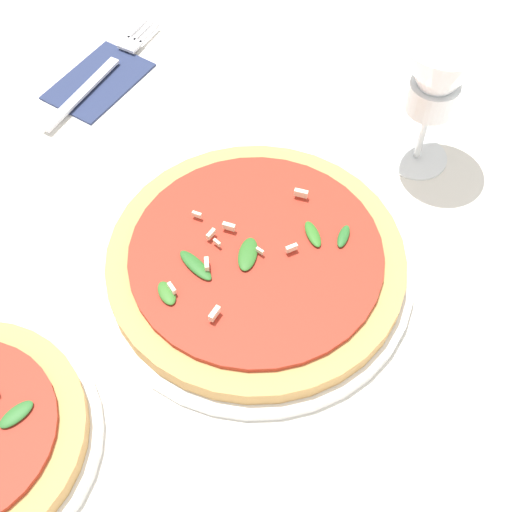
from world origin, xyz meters
TOP-DOWN VIEW (x-y plane):
  - ground_plane at (0.00, 0.00)m, footprint 6.00×6.00m
  - pizza_arugula_main at (0.03, 0.03)m, footprint 0.31×0.31m
  - wine_glass at (0.26, -0.02)m, footprint 0.09×0.09m
  - napkin at (0.14, 0.35)m, footprint 0.13×0.09m
  - fork at (0.15, 0.35)m, footprint 0.22×0.05m

SIDE VIEW (x-z plane):
  - ground_plane at x=0.00m, z-range 0.00..0.00m
  - napkin at x=0.14m, z-range 0.00..0.01m
  - fork at x=0.15m, z-range 0.01..0.01m
  - pizza_arugula_main at x=0.03m, z-range -0.01..0.04m
  - wine_glass at x=0.26m, z-range 0.03..0.19m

